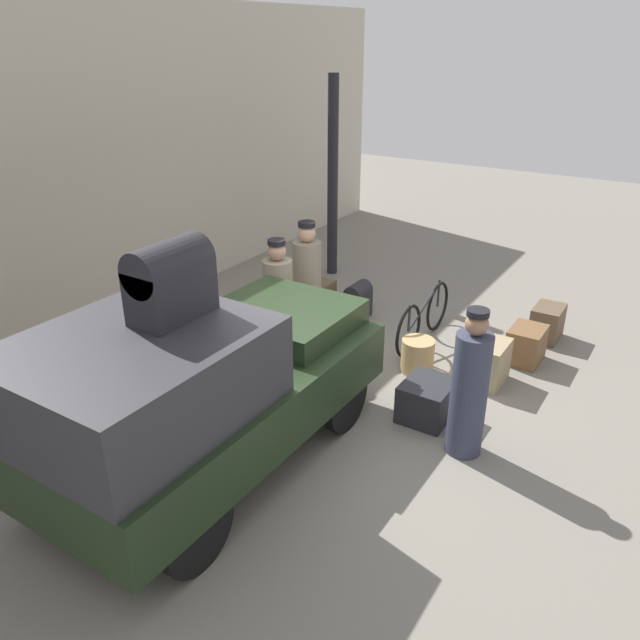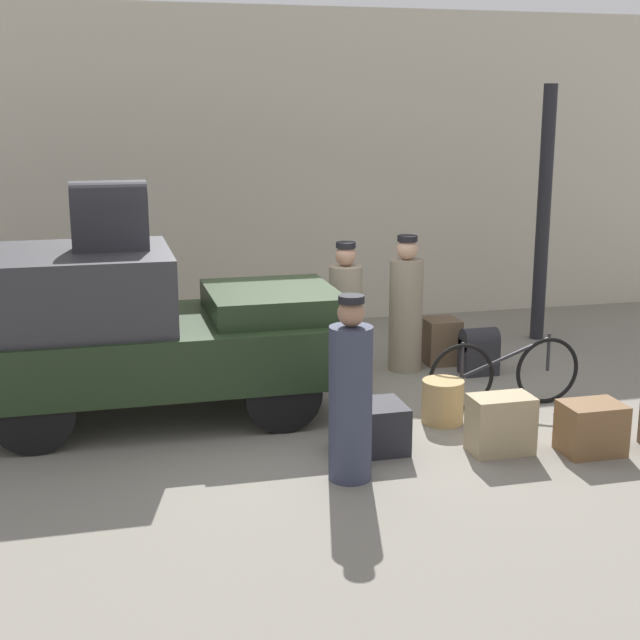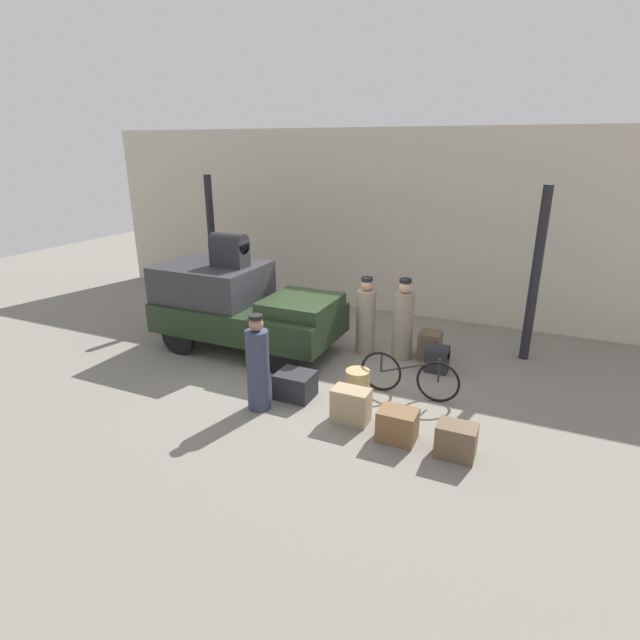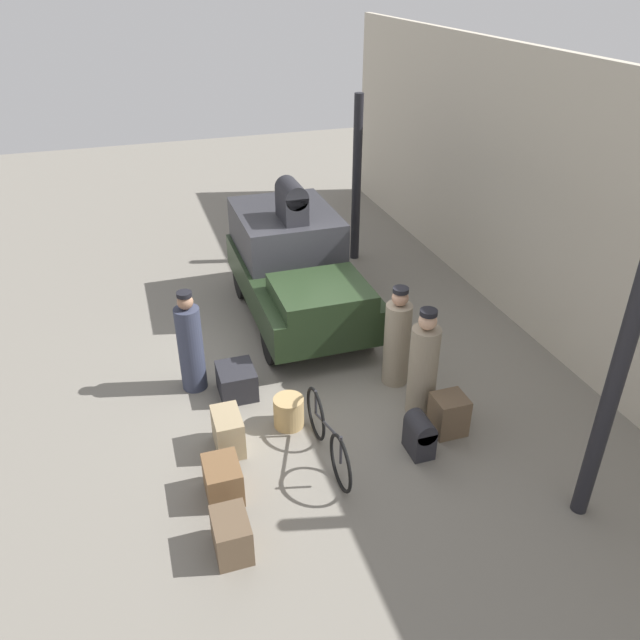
{
  "view_description": "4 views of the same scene",
  "coord_description": "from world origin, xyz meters",
  "px_view_note": "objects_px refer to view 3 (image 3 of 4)",
  "views": [
    {
      "loc": [
        -5.39,
        -3.36,
        4.0
      ],
      "look_at": [
        0.2,
        0.2,
        0.95
      ],
      "focal_mm": 35.0,
      "sensor_mm": 36.0,
      "label": 1
    },
    {
      "loc": [
        -2.04,
        -8.63,
        3.13
      ],
      "look_at": [
        0.2,
        0.2,
        0.95
      ],
      "focal_mm": 50.0,
      "sensor_mm": 36.0,
      "label": 2
    },
    {
      "loc": [
        3.91,
        -7.96,
        4.12
      ],
      "look_at": [
        0.2,
        0.2,
        0.95
      ],
      "focal_mm": 28.0,
      "sensor_mm": 36.0,
      "label": 3
    },
    {
      "loc": [
        7.89,
        -2.28,
        5.66
      ],
      "look_at": [
        0.2,
        0.2,
        0.95
      ],
      "focal_mm": 35.0,
      "sensor_mm": 36.0,
      "label": 4
    }
  ],
  "objects_px": {
    "porter_standing_middle": "(366,319)",
    "trunk_umber_medium": "(397,425)",
    "suitcase_black_upright": "(430,345)",
    "trunk_wicker_pale": "(456,441)",
    "porter_carrying_trunk": "(403,322)",
    "porter_lifting_near_truck": "(258,367)",
    "trunk_barrel_dark": "(437,357)",
    "trunk_on_truck_roof": "(229,249)",
    "suitcase_small_leather": "(351,405)",
    "truck": "(239,304)",
    "suitcase_tan_flat": "(295,385)",
    "wicker_basket": "(358,382)",
    "bicycle": "(409,376)"
  },
  "relations": [
    {
      "from": "porter_standing_middle",
      "to": "trunk_umber_medium",
      "type": "bearing_deg",
      "value": -62.22
    },
    {
      "from": "suitcase_black_upright",
      "to": "trunk_wicker_pale",
      "type": "bearing_deg",
      "value": -71.18
    },
    {
      "from": "porter_carrying_trunk",
      "to": "porter_lifting_near_truck",
      "type": "xyz_separation_m",
      "value": [
        -1.56,
        -3.0,
        -0.01
      ]
    },
    {
      "from": "porter_lifting_near_truck",
      "to": "trunk_umber_medium",
      "type": "relative_size",
      "value": 2.92
    },
    {
      "from": "porter_standing_middle",
      "to": "trunk_barrel_dark",
      "type": "relative_size",
      "value": 2.84
    },
    {
      "from": "trunk_umber_medium",
      "to": "porter_carrying_trunk",
      "type": "bearing_deg",
      "value": 104.49
    },
    {
      "from": "trunk_umber_medium",
      "to": "trunk_on_truck_roof",
      "type": "relative_size",
      "value": 0.75
    },
    {
      "from": "suitcase_small_leather",
      "to": "trunk_barrel_dark",
      "type": "relative_size",
      "value": 1.02
    },
    {
      "from": "truck",
      "to": "porter_standing_middle",
      "type": "distance_m",
      "value": 2.65
    },
    {
      "from": "suitcase_tan_flat",
      "to": "porter_carrying_trunk",
      "type": "bearing_deg",
      "value": 63.81
    },
    {
      "from": "trunk_barrel_dark",
      "to": "trunk_wicker_pale",
      "type": "distance_m",
      "value": 2.77
    },
    {
      "from": "wicker_basket",
      "to": "trunk_wicker_pale",
      "type": "relative_size",
      "value": 0.82
    },
    {
      "from": "suitcase_small_leather",
      "to": "porter_standing_middle",
      "type": "bearing_deg",
      "value": 105.1
    },
    {
      "from": "porter_standing_middle",
      "to": "bicycle",
      "type": "bearing_deg",
      "value": -48.99
    },
    {
      "from": "porter_carrying_trunk",
      "to": "trunk_on_truck_roof",
      "type": "xyz_separation_m",
      "value": [
        -3.44,
        -0.9,
        1.36
      ]
    },
    {
      "from": "trunk_barrel_dark",
      "to": "truck",
      "type": "bearing_deg",
      "value": -172.97
    },
    {
      "from": "porter_standing_middle",
      "to": "trunk_on_truck_roof",
      "type": "height_order",
      "value": "trunk_on_truck_roof"
    },
    {
      "from": "truck",
      "to": "bicycle",
      "type": "relative_size",
      "value": 2.2
    },
    {
      "from": "trunk_wicker_pale",
      "to": "suitcase_black_upright",
      "type": "xyz_separation_m",
      "value": [
        -1.09,
        3.2,
        0.04
      ]
    },
    {
      "from": "truck",
      "to": "suitcase_tan_flat",
      "type": "distance_m",
      "value": 2.68
    },
    {
      "from": "porter_standing_middle",
      "to": "trunk_umber_medium",
      "type": "xyz_separation_m",
      "value": [
        1.54,
        -2.93,
        -0.49
      ]
    },
    {
      "from": "bicycle",
      "to": "trunk_wicker_pale",
      "type": "bearing_deg",
      "value": -53.82
    },
    {
      "from": "suitcase_small_leather",
      "to": "suitcase_black_upright",
      "type": "xyz_separation_m",
      "value": [
        0.57,
        2.93,
        0.01
      ]
    },
    {
      "from": "truck",
      "to": "trunk_umber_medium",
      "type": "xyz_separation_m",
      "value": [
        4.04,
        -2.08,
        -0.72
      ]
    },
    {
      "from": "porter_standing_middle",
      "to": "suitcase_small_leather",
      "type": "height_order",
      "value": "porter_standing_middle"
    },
    {
      "from": "suitcase_black_upright",
      "to": "bicycle",
      "type": "bearing_deg",
      "value": -89.0
    },
    {
      "from": "trunk_barrel_dark",
      "to": "suitcase_black_upright",
      "type": "relative_size",
      "value": 1.01
    },
    {
      "from": "trunk_on_truck_roof",
      "to": "truck",
      "type": "bearing_deg",
      "value": 0.0
    },
    {
      "from": "truck",
      "to": "bicycle",
      "type": "distance_m",
      "value": 3.94
    },
    {
      "from": "porter_standing_middle",
      "to": "suitcase_tan_flat",
      "type": "height_order",
      "value": "porter_standing_middle"
    },
    {
      "from": "trunk_umber_medium",
      "to": "suitcase_tan_flat",
      "type": "bearing_deg",
      "value": 164.12
    },
    {
      "from": "porter_carrying_trunk",
      "to": "suitcase_tan_flat",
      "type": "relative_size",
      "value": 2.66
    },
    {
      "from": "trunk_umber_medium",
      "to": "truck",
      "type": "bearing_deg",
      "value": 152.78
    },
    {
      "from": "porter_lifting_near_truck",
      "to": "trunk_umber_medium",
      "type": "distance_m",
      "value": 2.39
    },
    {
      "from": "trunk_wicker_pale",
      "to": "suitcase_small_leather",
      "type": "bearing_deg",
      "value": 170.59
    },
    {
      "from": "porter_carrying_trunk",
      "to": "trunk_umber_medium",
      "type": "distance_m",
      "value": 3.12
    },
    {
      "from": "suitcase_black_upright",
      "to": "porter_carrying_trunk",
      "type": "bearing_deg",
      "value": -162.6
    },
    {
      "from": "porter_standing_middle",
      "to": "suitcase_tan_flat",
      "type": "bearing_deg",
      "value": -99.98
    },
    {
      "from": "truck",
      "to": "trunk_umber_medium",
      "type": "relative_size",
      "value": 6.84
    },
    {
      "from": "porter_standing_middle",
      "to": "suitcase_tan_flat",
      "type": "relative_size",
      "value": 2.59
    },
    {
      "from": "wicker_basket",
      "to": "trunk_wicker_pale",
      "type": "bearing_deg",
      "value": -31.65
    },
    {
      "from": "wicker_basket",
      "to": "porter_standing_middle",
      "type": "bearing_deg",
      "value": 105.72
    },
    {
      "from": "bicycle",
      "to": "suitcase_small_leather",
      "type": "relative_size",
      "value": 2.98
    },
    {
      "from": "porter_standing_middle",
      "to": "trunk_wicker_pale",
      "type": "height_order",
      "value": "porter_standing_middle"
    },
    {
      "from": "porter_standing_middle",
      "to": "suitcase_small_leather",
      "type": "bearing_deg",
      "value": -74.9
    },
    {
      "from": "suitcase_black_upright",
      "to": "trunk_barrel_dark",
      "type": "bearing_deg",
      "value": -64.71
    },
    {
      "from": "trunk_barrel_dark",
      "to": "trunk_umber_medium",
      "type": "xyz_separation_m",
      "value": [
        -0.03,
        -2.58,
        -0.06
      ]
    },
    {
      "from": "porter_standing_middle",
      "to": "porter_carrying_trunk",
      "type": "bearing_deg",
      "value": 3.67
    },
    {
      "from": "porter_lifting_near_truck",
      "to": "trunk_wicker_pale",
      "type": "distance_m",
      "value": 3.22
    },
    {
      "from": "porter_carrying_trunk",
      "to": "porter_standing_middle",
      "type": "xyz_separation_m",
      "value": [
        -0.77,
        -0.05,
        -0.02
      ]
    }
  ]
}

